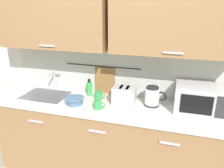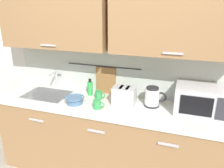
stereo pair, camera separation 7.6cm
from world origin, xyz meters
name	(u,v)px [view 1 (the left image)]	position (x,y,z in m)	size (l,w,h in m)	color
counter_unit	(106,139)	(-0.01, 0.30, 0.46)	(2.53, 0.64, 0.90)	#997047
back_wall_assembly	(113,42)	(0.00, 0.53, 1.52)	(3.70, 0.41, 2.50)	silver
sink_faucet	(54,78)	(-0.76, 0.53, 1.04)	(0.09, 0.17, 0.22)	#B2B5BA
microwave	(199,98)	(0.92, 0.41, 1.04)	(0.46, 0.35, 0.27)	silver
electric_kettle	(152,96)	(0.47, 0.40, 1.00)	(0.23, 0.16, 0.21)	black
dish_soap_bottle	(89,88)	(-0.27, 0.47, 0.99)	(0.06, 0.06, 0.20)	green
mug_near_sink	(98,95)	(-0.13, 0.39, 0.95)	(0.12, 0.08, 0.09)	green
mixing_bowl	(74,100)	(-0.33, 0.19, 0.94)	(0.21, 0.21, 0.08)	#4C7093
toaster	(124,95)	(0.18, 0.36, 1.00)	(0.26, 0.17, 0.19)	#B7BABF
mug_by_kettle	(98,104)	(-0.05, 0.16, 0.95)	(0.12, 0.08, 0.09)	green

